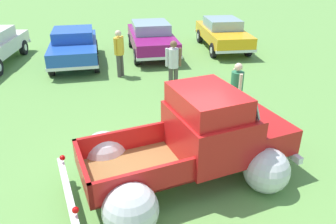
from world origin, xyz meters
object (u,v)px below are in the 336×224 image
at_px(vintage_pickup_truck, 198,145).
at_px(show_car_1, 74,45).
at_px(spectator_0, 236,88).
at_px(spectator_2, 173,63).
at_px(show_car_2, 151,37).
at_px(show_car_3, 223,33).
at_px(spectator_1, 119,51).

relative_size(vintage_pickup_truck, show_car_1, 1.16).
relative_size(spectator_0, spectator_2, 0.95).
xyz_separation_m(show_car_2, show_car_3, (3.54, 0.11, -0.00)).
distance_m(show_car_3, spectator_2, 6.07).
xyz_separation_m(vintage_pickup_truck, show_car_3, (4.35, 9.49, 0.02)).
distance_m(show_car_2, spectator_0, 7.19).
height_order(show_car_1, show_car_3, same).
bearing_deg(spectator_0, show_car_1, -53.40).
distance_m(show_car_1, show_car_3, 7.02).
distance_m(vintage_pickup_truck, show_car_1, 9.05).
distance_m(vintage_pickup_truck, show_car_2, 9.41).
bearing_deg(spectator_2, spectator_1, 48.57).
distance_m(spectator_1, spectator_2, 2.49).
bearing_deg(show_car_1, spectator_2, 40.65).
bearing_deg(vintage_pickup_truck, show_car_2, 75.02).
xyz_separation_m(spectator_1, spectator_2, (1.59, -1.91, -0.01)).
relative_size(show_car_1, show_car_2, 0.90).
relative_size(vintage_pickup_truck, spectator_0, 2.95).
relative_size(spectator_0, spectator_1, 0.94).
bearing_deg(spectator_2, vintage_pickup_truck, -179.29).
xyz_separation_m(vintage_pickup_truck, spectator_1, (-0.93, 6.58, 0.25)).
relative_size(vintage_pickup_truck, show_car_3, 1.06).
bearing_deg(show_car_1, show_car_2, 103.00).
distance_m(show_car_1, spectator_1, 2.69).
relative_size(show_car_1, spectator_1, 2.40).
distance_m(vintage_pickup_truck, show_car_3, 10.44).
distance_m(show_car_1, spectator_0, 7.80).
distance_m(show_car_2, spectator_1, 3.30).
bearing_deg(spectator_2, spectator_0, -145.12).
distance_m(show_car_2, spectator_2, 4.71).
bearing_deg(show_car_2, vintage_pickup_truck, -2.27).
bearing_deg(show_car_3, show_car_2, -82.40).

